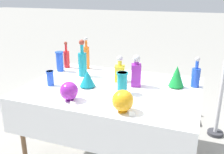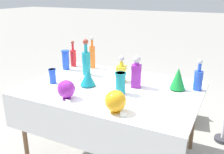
# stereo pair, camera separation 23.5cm
# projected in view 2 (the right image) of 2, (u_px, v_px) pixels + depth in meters

# --- Properties ---
(ground_plane) EXTENTS (40.00, 40.00, 0.00)m
(ground_plane) POSITION_uv_depth(u_px,v_px,m) (112.00, 154.00, 2.63)
(ground_plane) COLOR gray
(display_table) EXTENTS (1.63, 1.16, 0.76)m
(display_table) POSITION_uv_depth(u_px,v_px,m) (110.00, 94.00, 2.37)
(display_table) COLOR white
(display_table) RESTS_ON ground
(tall_bottle_0) EXTENTS (0.07, 0.07, 0.37)m
(tall_bottle_0) POSITION_uv_depth(u_px,v_px,m) (92.00, 55.00, 2.93)
(tall_bottle_0) COLOR orange
(tall_bottle_0) RESTS_ON display_table
(tall_bottle_1) EXTENTS (0.07, 0.07, 0.31)m
(tall_bottle_1) POSITION_uv_depth(u_px,v_px,m) (73.00, 57.00, 3.01)
(tall_bottle_1) COLOR red
(tall_bottle_1) RESTS_ON display_table
(tall_bottle_2) EXTENTS (0.08, 0.08, 0.29)m
(tall_bottle_2) POSITION_uv_depth(u_px,v_px,m) (198.00, 79.00, 2.27)
(tall_bottle_2) COLOR blue
(tall_bottle_2) RESTS_ON display_table
(tall_bottle_3) EXTENTS (0.09, 0.09, 0.39)m
(tall_bottle_3) POSITION_uv_depth(u_px,v_px,m) (86.00, 61.00, 2.68)
(tall_bottle_3) COLOR teal
(tall_bottle_3) RESTS_ON display_table
(square_decanter_0) EXTENTS (0.11, 0.11, 0.31)m
(square_decanter_0) POSITION_uv_depth(u_px,v_px,m) (137.00, 73.00, 2.34)
(square_decanter_0) COLOR purple
(square_decanter_0) RESTS_ON display_table
(square_decanter_1) EXTENTS (0.12, 0.12, 0.27)m
(square_decanter_1) POSITION_uv_depth(u_px,v_px,m) (121.00, 72.00, 2.49)
(square_decanter_1) COLOR yellow
(square_decanter_1) RESTS_ON display_table
(slender_vase_0) EXTENTS (0.07, 0.07, 0.15)m
(slender_vase_0) POSITION_uv_depth(u_px,v_px,m) (53.00, 76.00, 2.45)
(slender_vase_0) COLOR blue
(slender_vase_0) RESTS_ON display_table
(slender_vase_1) EXTENTS (0.11, 0.11, 0.19)m
(slender_vase_1) POSITION_uv_depth(u_px,v_px,m) (120.00, 82.00, 2.20)
(slender_vase_1) COLOR teal
(slender_vase_1) RESTS_ON display_table
(slender_vase_2) EXTENTS (0.10, 0.10, 0.23)m
(slender_vase_2) POSITION_uv_depth(u_px,v_px,m) (66.00, 59.00, 2.88)
(slender_vase_2) COLOR blue
(slender_vase_2) RESTS_ON display_table
(fluted_vase_0) EXTENTS (0.15, 0.15, 0.16)m
(fluted_vase_0) POSITION_uv_depth(u_px,v_px,m) (88.00, 78.00, 2.38)
(fluted_vase_0) COLOR teal
(fluted_vase_0) RESTS_ON display_table
(fluted_vase_1) EXTENTS (0.15, 0.15, 0.21)m
(fluted_vase_1) POSITION_uv_depth(u_px,v_px,m) (178.00, 79.00, 2.28)
(fluted_vase_1) COLOR #198C38
(fluted_vase_1) RESTS_ON display_table
(round_bowl_0) EXTENTS (0.17, 0.17, 0.17)m
(round_bowl_0) POSITION_uv_depth(u_px,v_px,m) (115.00, 101.00, 1.86)
(round_bowl_0) COLOR orange
(round_bowl_0) RESTS_ON display_table
(round_bowl_1) EXTENTS (0.15, 0.15, 0.16)m
(round_bowl_1) POSITION_uv_depth(u_px,v_px,m) (66.00, 89.00, 2.10)
(round_bowl_1) COLOR purple
(round_bowl_1) RESTS_ON display_table
(price_tag_left) EXTENTS (0.05, 0.02, 0.04)m
(price_tag_left) POSITION_uv_depth(u_px,v_px,m) (123.00, 115.00, 1.81)
(price_tag_left) COLOR white
(price_tag_left) RESTS_ON display_table
(price_tag_center) EXTENTS (0.05, 0.02, 0.04)m
(price_tag_center) POSITION_uv_depth(u_px,v_px,m) (42.00, 97.00, 2.11)
(price_tag_center) COLOR white
(price_tag_center) RESTS_ON display_table
(price_tag_right) EXTENTS (0.05, 0.02, 0.04)m
(price_tag_right) POSITION_uv_depth(u_px,v_px,m) (68.00, 102.00, 2.00)
(price_tag_right) COLOR white
(price_tag_right) RESTS_ON display_table
(cardboard_box_behind_left) EXTENTS (0.51, 0.37, 0.48)m
(cardboard_box_behind_left) POSITION_uv_depth(u_px,v_px,m) (129.00, 92.00, 3.72)
(cardboard_box_behind_left) COLOR tan
(cardboard_box_behind_left) RESTS_ON ground
(cardboard_box_behind_right) EXTENTS (0.47, 0.47, 0.39)m
(cardboard_box_behind_right) POSITION_uv_depth(u_px,v_px,m) (177.00, 108.00, 3.31)
(cardboard_box_behind_right) COLOR tan
(cardboard_box_behind_right) RESTS_ON ground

